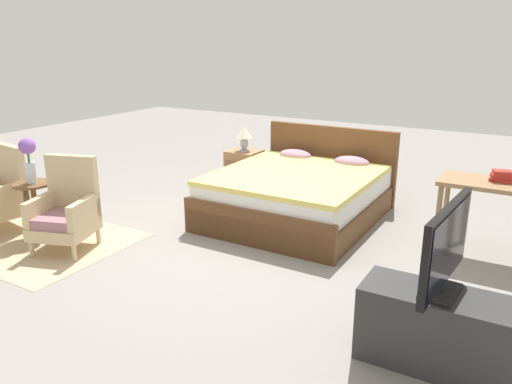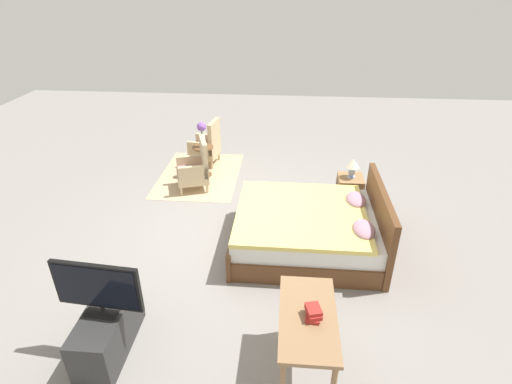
{
  "view_description": "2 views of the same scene",
  "coord_description": "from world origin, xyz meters",
  "px_view_note": "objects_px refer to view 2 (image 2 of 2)",
  "views": [
    {
      "loc": [
        2.54,
        -4.14,
        2.04
      ],
      "look_at": [
        0.18,
        -0.06,
        0.59
      ],
      "focal_mm": 35.0,
      "sensor_mm": 36.0,
      "label": 1
    },
    {
      "loc": [
        4.91,
        0.59,
        3.45
      ],
      "look_at": [
        0.04,
        0.2,
        0.79
      ],
      "focal_mm": 28.0,
      "sensor_mm": 36.0,
      "label": 2
    }
  ],
  "objects_px": {
    "bed": "(309,229)",
    "side_table": "(204,157)",
    "book_stack": "(313,312)",
    "nightstand": "(349,192)",
    "vanity_desk": "(307,325)",
    "flower_vase": "(202,132)",
    "armchair_by_window_right": "(195,169)",
    "tv_stand": "(108,330)",
    "tv_flatscreen": "(97,288)",
    "table_lamp": "(353,165)",
    "armchair_by_window_left": "(207,146)"
  },
  "relations": [
    {
      "from": "armchair_by_window_right",
      "to": "nightstand",
      "type": "bearing_deg",
      "value": 80.39
    },
    {
      "from": "tv_flatscreen",
      "to": "table_lamp",
      "type": "bearing_deg",
      "value": 138.25
    },
    {
      "from": "vanity_desk",
      "to": "armchair_by_window_left",
      "type": "bearing_deg",
      "value": -158.82
    },
    {
      "from": "side_table",
      "to": "tv_flatscreen",
      "type": "relative_size",
      "value": 0.68
    },
    {
      "from": "armchair_by_window_right",
      "to": "vanity_desk",
      "type": "xyz_separation_m",
      "value": [
        3.73,
        1.87,
        0.26
      ]
    },
    {
      "from": "bed",
      "to": "armchair_by_window_left",
      "type": "distance_m",
      "value": 3.37
    },
    {
      "from": "nightstand",
      "to": "vanity_desk",
      "type": "relative_size",
      "value": 0.53
    },
    {
      "from": "nightstand",
      "to": "flower_vase",
      "type": "bearing_deg",
      "value": -110.6
    },
    {
      "from": "tv_flatscreen",
      "to": "side_table",
      "type": "bearing_deg",
      "value": 177.63
    },
    {
      "from": "flower_vase",
      "to": "side_table",
      "type": "bearing_deg",
      "value": 0.0
    },
    {
      "from": "flower_vase",
      "to": "table_lamp",
      "type": "xyz_separation_m",
      "value": [
        0.99,
        2.64,
        -0.13
      ]
    },
    {
      "from": "nightstand",
      "to": "tv_stand",
      "type": "distance_m",
      "value": 4.23
    },
    {
      "from": "tv_flatscreen",
      "to": "vanity_desk",
      "type": "height_order",
      "value": "tv_flatscreen"
    },
    {
      "from": "bed",
      "to": "nightstand",
      "type": "height_order",
      "value": "bed"
    },
    {
      "from": "armchair_by_window_left",
      "to": "tv_stand",
      "type": "xyz_separation_m",
      "value": [
        4.69,
        -0.13,
        -0.12
      ]
    },
    {
      "from": "side_table",
      "to": "nightstand",
      "type": "height_order",
      "value": "side_table"
    },
    {
      "from": "side_table",
      "to": "tv_flatscreen",
      "type": "height_order",
      "value": "tv_flatscreen"
    },
    {
      "from": "tv_stand",
      "to": "book_stack",
      "type": "relative_size",
      "value": 4.65
    },
    {
      "from": "side_table",
      "to": "nightstand",
      "type": "bearing_deg",
      "value": 69.4
    },
    {
      "from": "flower_vase",
      "to": "book_stack",
      "type": "distance_m",
      "value": 4.67
    },
    {
      "from": "bed",
      "to": "side_table",
      "type": "xyz_separation_m",
      "value": [
        -2.18,
        -1.94,
        0.08
      ]
    },
    {
      "from": "table_lamp",
      "to": "vanity_desk",
      "type": "relative_size",
      "value": 0.32
    },
    {
      "from": "flower_vase",
      "to": "tv_stand",
      "type": "relative_size",
      "value": 0.5
    },
    {
      "from": "nightstand",
      "to": "tv_stand",
      "type": "relative_size",
      "value": 0.57
    },
    {
      "from": "armchair_by_window_right",
      "to": "table_lamp",
      "type": "xyz_separation_m",
      "value": [
        0.46,
        2.69,
        0.38
      ]
    },
    {
      "from": "flower_vase",
      "to": "vanity_desk",
      "type": "distance_m",
      "value": 4.65
    },
    {
      "from": "book_stack",
      "to": "nightstand",
      "type": "bearing_deg",
      "value": 166.75
    },
    {
      "from": "tv_stand",
      "to": "tv_flatscreen",
      "type": "bearing_deg",
      "value": -4.91
    },
    {
      "from": "armchair_by_window_right",
      "to": "flower_vase",
      "type": "relative_size",
      "value": 1.93
    },
    {
      "from": "table_lamp",
      "to": "tv_flatscreen",
      "type": "relative_size",
      "value": 0.38
    },
    {
      "from": "vanity_desk",
      "to": "flower_vase",
      "type": "bearing_deg",
      "value": -156.85
    },
    {
      "from": "flower_vase",
      "to": "table_lamp",
      "type": "distance_m",
      "value": 2.83
    },
    {
      "from": "book_stack",
      "to": "table_lamp",
      "type": "bearing_deg",
      "value": 166.74
    },
    {
      "from": "armchair_by_window_left",
      "to": "nightstand",
      "type": "xyz_separation_m",
      "value": [
        1.54,
        2.68,
        -0.11
      ]
    },
    {
      "from": "armchair_by_window_right",
      "to": "side_table",
      "type": "bearing_deg",
      "value": 175.5
    },
    {
      "from": "armchair_by_window_right",
      "to": "flower_vase",
      "type": "xyz_separation_m",
      "value": [
        -0.54,
        0.04,
        0.51
      ]
    },
    {
      "from": "bed",
      "to": "nightstand",
      "type": "relative_size",
      "value": 3.69
    },
    {
      "from": "armchair_by_window_left",
      "to": "table_lamp",
      "type": "relative_size",
      "value": 2.79
    },
    {
      "from": "armchair_by_window_right",
      "to": "nightstand",
      "type": "height_order",
      "value": "armchair_by_window_right"
    },
    {
      "from": "flower_vase",
      "to": "book_stack",
      "type": "xyz_separation_m",
      "value": [
        4.28,
        1.87,
        -0.08
      ]
    },
    {
      "from": "side_table",
      "to": "table_lamp",
      "type": "height_order",
      "value": "table_lamp"
    },
    {
      "from": "tv_flatscreen",
      "to": "book_stack",
      "type": "height_order",
      "value": "tv_flatscreen"
    },
    {
      "from": "armchair_by_window_left",
      "to": "vanity_desk",
      "type": "xyz_separation_m",
      "value": [
        4.82,
        1.87,
        0.26
      ]
    },
    {
      "from": "side_table",
      "to": "tv_stand",
      "type": "distance_m",
      "value": 4.15
    },
    {
      "from": "armchair_by_window_left",
      "to": "armchair_by_window_right",
      "type": "height_order",
      "value": "same"
    },
    {
      "from": "nightstand",
      "to": "vanity_desk",
      "type": "bearing_deg",
      "value": -13.98
    },
    {
      "from": "book_stack",
      "to": "side_table",
      "type": "bearing_deg",
      "value": -156.42
    },
    {
      "from": "side_table",
      "to": "table_lamp",
      "type": "xyz_separation_m",
      "value": [
        0.99,
        2.64,
        0.39
      ]
    },
    {
      "from": "armchair_by_window_right",
      "to": "nightstand",
      "type": "distance_m",
      "value": 2.73
    },
    {
      "from": "bed",
      "to": "vanity_desk",
      "type": "xyz_separation_m",
      "value": [
        2.09,
        -0.11,
        0.35
      ]
    }
  ]
}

